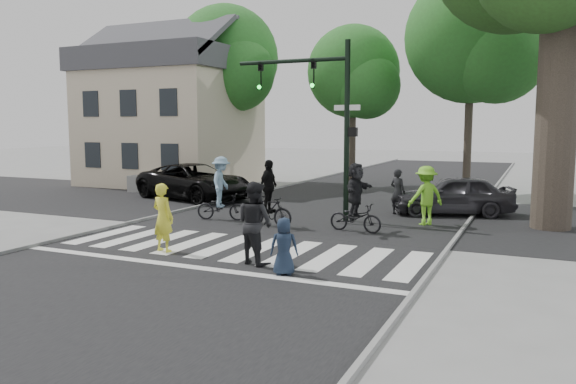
% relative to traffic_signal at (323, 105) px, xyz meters
% --- Properties ---
extents(ground, '(120.00, 120.00, 0.00)m').
position_rel_traffic_signal_xyz_m(ground, '(-0.35, -6.20, -3.90)').
color(ground, gray).
rests_on(ground, ground).
extents(road_stem, '(10.00, 70.00, 0.01)m').
position_rel_traffic_signal_xyz_m(road_stem, '(-0.35, -1.20, -3.90)').
color(road_stem, black).
rests_on(road_stem, ground).
extents(road_cross, '(70.00, 10.00, 0.01)m').
position_rel_traffic_signal_xyz_m(road_cross, '(-0.35, 1.80, -3.89)').
color(road_cross, black).
rests_on(road_cross, ground).
extents(curb_left, '(0.10, 70.00, 0.10)m').
position_rel_traffic_signal_xyz_m(curb_left, '(-5.40, -1.20, -3.85)').
color(curb_left, gray).
rests_on(curb_left, ground).
extents(curb_right, '(0.10, 70.00, 0.10)m').
position_rel_traffic_signal_xyz_m(curb_right, '(4.70, -1.20, -3.85)').
color(curb_right, gray).
rests_on(curb_right, ground).
extents(crosswalk, '(10.00, 3.85, 0.01)m').
position_rel_traffic_signal_xyz_m(crosswalk, '(-0.35, -5.54, -3.89)').
color(crosswalk, silver).
rests_on(crosswalk, ground).
extents(traffic_signal, '(4.45, 0.29, 6.00)m').
position_rel_traffic_signal_xyz_m(traffic_signal, '(0.00, 0.00, 0.00)').
color(traffic_signal, black).
rests_on(traffic_signal, ground).
extents(bg_tree_0, '(5.46, 5.20, 8.97)m').
position_rel_traffic_signal_xyz_m(bg_tree_0, '(-14.09, 9.80, 2.24)').
color(bg_tree_0, brown).
rests_on(bg_tree_0, ground).
extents(bg_tree_1, '(6.09, 5.80, 9.80)m').
position_rel_traffic_signal_xyz_m(bg_tree_1, '(-9.06, 9.28, 2.75)').
color(bg_tree_1, brown).
rests_on(bg_tree_1, ground).
extents(bg_tree_2, '(5.04, 4.80, 8.40)m').
position_rel_traffic_signal_xyz_m(bg_tree_2, '(-2.11, 10.42, 1.88)').
color(bg_tree_2, brown).
rests_on(bg_tree_2, ground).
extents(bg_tree_3, '(6.30, 6.00, 10.20)m').
position_rel_traffic_signal_xyz_m(bg_tree_3, '(3.95, 9.07, 3.04)').
color(bg_tree_3, brown).
rests_on(bg_tree_3, ground).
extents(house, '(8.40, 8.10, 8.82)m').
position_rel_traffic_signal_xyz_m(house, '(-11.85, 7.78, -0.10)').
color(house, beige).
rests_on(house, ground).
extents(pedestrian_woman, '(0.70, 0.52, 1.76)m').
position_rel_traffic_signal_xyz_m(pedestrian_woman, '(-1.93, -6.34, -3.02)').
color(pedestrian_woman, yellow).
rests_on(pedestrian_woman, ground).
extents(pedestrian_child, '(0.71, 0.58, 1.26)m').
position_rel_traffic_signal_xyz_m(pedestrian_child, '(1.82, -7.12, -3.27)').
color(pedestrian_child, '#1C293D').
rests_on(pedestrian_child, ground).
extents(pedestrian_adult, '(1.14, 1.02, 1.94)m').
position_rel_traffic_signal_xyz_m(pedestrian_adult, '(0.79, -6.50, -2.93)').
color(pedestrian_adult, black).
rests_on(pedestrian_adult, ground).
extents(cyclist_left, '(1.80, 1.23, 2.17)m').
position_rel_traffic_signal_xyz_m(cyclist_left, '(-3.08, -1.56, -2.96)').
color(cyclist_left, black).
rests_on(cyclist_left, ground).
extents(cyclist_mid, '(1.65, 1.01, 2.14)m').
position_rel_traffic_signal_xyz_m(cyclist_mid, '(-1.08, -1.99, -3.02)').
color(cyclist_mid, black).
rests_on(cyclist_mid, ground).
extents(cyclist_right, '(1.71, 1.59, 2.11)m').
position_rel_traffic_signal_xyz_m(cyclist_right, '(1.73, -1.74, -2.96)').
color(cyclist_right, black).
rests_on(cyclist_right, ground).
extents(car_suv, '(6.10, 4.04, 1.56)m').
position_rel_traffic_signal_xyz_m(car_suv, '(-6.93, 2.59, -3.12)').
color(car_suv, black).
rests_on(car_suv, ground).
extents(car_grey, '(4.57, 2.95, 1.45)m').
position_rel_traffic_signal_xyz_m(car_grey, '(3.95, 2.82, -3.18)').
color(car_grey, '#36353A').
rests_on(car_grey, ground).
extents(bystander_hivis, '(1.39, 1.37, 1.92)m').
position_rel_traffic_signal_xyz_m(bystander_hivis, '(3.45, 0.32, -2.94)').
color(bystander_hivis, '#76D229').
rests_on(bystander_hivis, ground).
extents(bystander_dark, '(0.71, 0.59, 1.66)m').
position_rel_traffic_signal_xyz_m(bystander_dark, '(2.13, 2.03, -3.07)').
color(bystander_dark, black).
rests_on(bystander_dark, ground).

